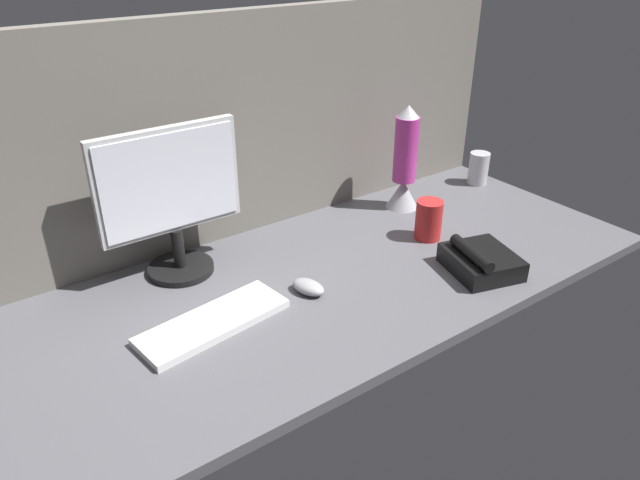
# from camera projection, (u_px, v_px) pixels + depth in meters

# --- Properties ---
(ground_plane) EXTENTS (1.80, 0.80, 0.03)m
(ground_plane) POSITION_uv_depth(u_px,v_px,m) (333.00, 276.00, 1.65)
(ground_plane) COLOR #515156
(cubicle_wall_back) EXTENTS (1.80, 0.05, 0.65)m
(cubicle_wall_back) POSITION_uv_depth(u_px,v_px,m) (259.00, 124.00, 1.76)
(cubicle_wall_back) COLOR slate
(cubicle_wall_back) RESTS_ON ground_plane
(monitor) EXTENTS (0.39, 0.18, 0.41)m
(monitor) POSITION_uv_depth(u_px,v_px,m) (171.00, 197.00, 1.54)
(monitor) COLOR black
(monitor) RESTS_ON ground_plane
(keyboard) EXTENTS (0.38, 0.18, 0.02)m
(keyboard) POSITION_uv_depth(u_px,v_px,m) (213.00, 322.00, 1.41)
(keyboard) COLOR silver
(keyboard) RESTS_ON ground_plane
(mouse) EXTENTS (0.08, 0.11, 0.03)m
(mouse) POSITION_uv_depth(u_px,v_px,m) (308.00, 287.00, 1.54)
(mouse) COLOR #99999E
(mouse) RESTS_ON ground_plane
(mug_red_plastic) EXTENTS (0.08, 0.08, 0.12)m
(mug_red_plastic) POSITION_uv_depth(u_px,v_px,m) (429.00, 220.00, 1.79)
(mug_red_plastic) COLOR red
(mug_red_plastic) RESTS_ON ground_plane
(mug_steel) EXTENTS (0.07, 0.07, 0.12)m
(mug_steel) POSITION_uv_depth(u_px,v_px,m) (479.00, 168.00, 2.17)
(mug_steel) COLOR #B2B2B7
(mug_steel) RESTS_ON ground_plane
(lava_lamp) EXTENTS (0.11, 0.11, 0.35)m
(lava_lamp) POSITION_uv_depth(u_px,v_px,m) (405.00, 166.00, 1.94)
(lava_lamp) COLOR #A5A5AD
(lava_lamp) RESTS_ON ground_plane
(desk_phone) EXTENTS (0.21, 0.23, 0.09)m
(desk_phone) POSITION_uv_depth(u_px,v_px,m) (480.00, 261.00, 1.63)
(desk_phone) COLOR black
(desk_phone) RESTS_ON ground_plane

